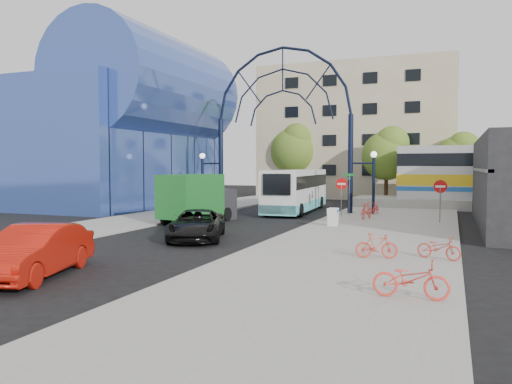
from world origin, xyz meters
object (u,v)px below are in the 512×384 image
at_px(green_truck, 198,199).
at_px(bike_far_b, 377,246).
at_px(stop_sign, 341,187).
at_px(bike_near_b, 366,210).
at_px(city_bus, 297,190).
at_px(street_name_sign, 349,185).
at_px(tree_north_c, 459,156).
at_px(bike_near_a, 376,208).
at_px(tree_north_b, 295,148).
at_px(black_suv, 197,225).
at_px(tree_north_a, 388,153).
at_px(bike_far_c, 411,279).
at_px(sandwich_board, 333,215).
at_px(bike_far_a, 439,248).
at_px(do_not_enter_sign, 440,191).
at_px(red_sedan, 35,251).
at_px(gateway_arch, 283,95).

xyz_separation_m(green_truck, bike_far_b, (11.61, -8.30, -0.89)).
distance_m(stop_sign, bike_near_b, 2.79).
bearing_deg(city_bus, street_name_sign, -33.07).
xyz_separation_m(tree_north_c, bike_near_a, (-5.34, -13.93, -3.74)).
bearing_deg(tree_north_b, stop_sign, -64.17).
bearing_deg(bike_far_b, black_suv, 62.16).
bearing_deg(tree_north_a, bike_near_b, -87.85).
bearing_deg(bike_far_c, street_name_sign, 14.55).
relative_size(tree_north_a, bike_far_b, 4.71).
xyz_separation_m(street_name_sign, bike_near_a, (1.58, 1.40, -1.59)).
bearing_deg(bike_near_b, bike_far_b, -68.06).
relative_size(stop_sign, bike_far_b, 1.68).
height_order(tree_north_b, green_truck, tree_north_b).
bearing_deg(tree_north_c, sandwich_board, -106.55).
bearing_deg(bike_far_a, stop_sign, 44.40).
bearing_deg(bike_far_a, street_name_sign, 42.20).
height_order(street_name_sign, green_truck, green_truck).
relative_size(tree_north_a, green_truck, 1.18).
bearing_deg(bike_far_c, green_truck, 43.78).
relative_size(tree_north_a, bike_far_a, 4.49).
xyz_separation_m(tree_north_b, green_truck, (1.43, -24.40, -3.81)).
bearing_deg(bike_far_b, bike_far_a, -86.57).
height_order(city_bus, bike_far_c, city_bus).
relative_size(sandwich_board, city_bus, 0.09).
distance_m(do_not_enter_sign, tree_north_a, 16.86).
xyz_separation_m(bike_far_a, bike_far_b, (-2.07, -0.60, 0.04)).
bearing_deg(bike_far_b, tree_north_c, -18.30).
bearing_deg(street_name_sign, bike_far_a, -67.77).
height_order(do_not_enter_sign, green_truck, green_truck).
bearing_deg(black_suv, red_sedan, -116.97).
xyz_separation_m(tree_north_b, red_sedan, (3.67, -39.12, -4.46)).
bearing_deg(red_sedan, city_bus, 71.24).
relative_size(tree_north_c, bike_far_b, 4.37).
distance_m(stop_sign, bike_far_c, 20.90).
bearing_deg(tree_north_a, bike_far_b, -83.94).
bearing_deg(red_sedan, bike_far_a, 15.07).
height_order(gateway_arch, green_truck, gateway_arch).
xyz_separation_m(black_suv, bike_far_b, (8.47, -2.27, -0.13)).
relative_size(sandwich_board, bike_near_b, 0.55).
relative_size(black_suv, red_sedan, 1.03).
distance_m(green_truck, black_suv, 6.84).
relative_size(do_not_enter_sign, street_name_sign, 0.89).
xyz_separation_m(bike_near_b, bike_far_b, (2.47, -13.24, -0.09)).
height_order(sandwich_board, tree_north_a, tree_north_a).
bearing_deg(do_not_enter_sign, green_truck, -161.58).
xyz_separation_m(city_bus, bike_far_a, (10.47, -17.25, -1.10)).
bearing_deg(street_name_sign, black_suv, -108.96).
relative_size(tree_north_c, bike_far_c, 3.51).
height_order(gateway_arch, red_sedan, gateway_arch).
bearing_deg(green_truck, tree_north_c, 62.04).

